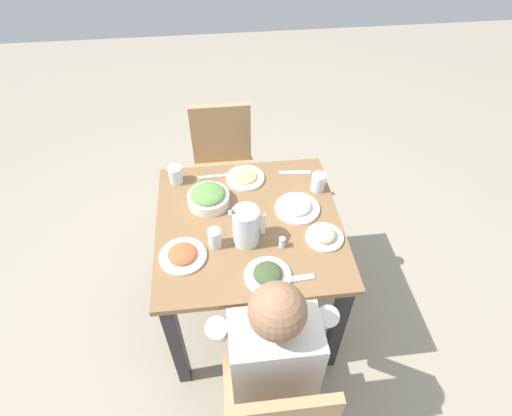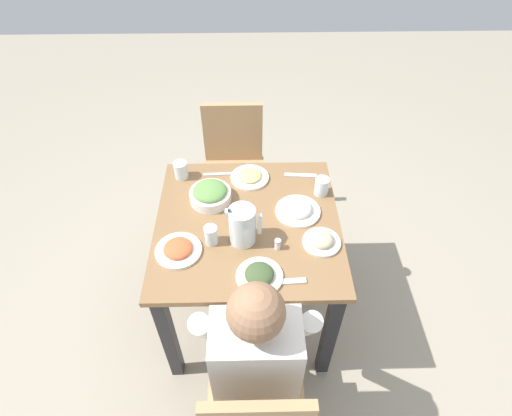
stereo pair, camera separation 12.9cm
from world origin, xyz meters
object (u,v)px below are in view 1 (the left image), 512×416
at_px(water_pitcher, 246,226).
at_px(plate_beans, 325,236).
at_px(plate_dolmas, 268,274).
at_px(plate_fries, 245,177).
at_px(salt_shaker, 282,242).
at_px(water_glass_far_left, 176,175).
at_px(chair_near, 276,414).
at_px(water_glass_near_left, 215,238).
at_px(water_glass_by_pitcher, 318,182).
at_px(chair_far, 223,164).
at_px(plate_rice_curry, 183,255).
at_px(diner_near, 270,347).
at_px(dining_table, 249,240).
at_px(salad_bowl, 208,197).
at_px(plate_yoghurt, 297,207).

relative_size(water_pitcher, plate_beans, 1.10).
height_order(water_pitcher, plate_dolmas, water_pitcher).
bearing_deg(plate_fries, salt_shaker, -75.80).
bearing_deg(salt_shaker, water_pitcher, 160.96).
relative_size(water_glass_far_left, salt_shaker, 1.70).
xyz_separation_m(chair_near, water_glass_near_left, (-0.19, 0.65, 0.32)).
bearing_deg(water_glass_by_pitcher, chair_far, 128.41).
xyz_separation_m(water_pitcher, plate_rice_curry, (-0.29, -0.06, -0.08)).
bearing_deg(water_pitcher, chair_near, -85.83).
relative_size(chair_near, water_glass_near_left, 9.09).
height_order(chair_near, diner_near, diner_near).
relative_size(diner_near, plate_beans, 6.67).
height_order(chair_far, water_pitcher, water_pitcher).
bearing_deg(water_glass_by_pitcher, diner_near, -114.42).
bearing_deg(dining_table, chair_near, -88.04).
relative_size(dining_table, water_glass_by_pitcher, 9.36).
distance_m(chair_far, salad_bowl, 0.71).
distance_m(dining_table, salt_shaker, 0.26).
bearing_deg(water_glass_near_left, plate_rice_curry, -159.66).
bearing_deg(salt_shaker, chair_near, -99.83).
relative_size(salad_bowl, water_glass_by_pitcher, 2.20).
xyz_separation_m(diner_near, salad_bowl, (-0.21, 0.72, 0.17)).
height_order(dining_table, chair_far, chair_far).
bearing_deg(water_glass_far_left, salad_bowl, -47.86).
xyz_separation_m(plate_yoghurt, salt_shaker, (-0.11, -0.22, 0.01)).
distance_m(chair_near, salad_bowl, 1.00).
xyz_separation_m(dining_table, plate_dolmas, (0.05, -0.32, 0.15)).
distance_m(chair_far, plate_beans, 1.05).
bearing_deg(plate_rice_curry, plate_dolmas, -22.26).
relative_size(dining_table, plate_fries, 4.36).
bearing_deg(diner_near, water_pitcher, 96.00).
bearing_deg(water_pitcher, dining_table, 78.78).
bearing_deg(plate_yoghurt, salad_bowl, 167.65).
distance_m(chair_far, diner_near, 1.36).
relative_size(dining_table, plate_dolmas, 4.41).
height_order(salad_bowl, salt_shaker, salad_bowl).
xyz_separation_m(salad_bowl, plate_beans, (0.52, -0.29, -0.02)).
xyz_separation_m(dining_table, plate_yoghurt, (0.24, 0.06, 0.15)).
bearing_deg(diner_near, plate_yoghurt, 70.98).
height_order(chair_far, plate_rice_curry, chair_far).
relative_size(dining_table, salad_bowl, 4.26).
height_order(plate_fries, plate_dolmas, plate_dolmas).
relative_size(water_glass_near_left, water_glass_by_pitcher, 1.01).
bearing_deg(chair_far, salt_shaker, -76.59).
height_order(dining_table, diner_near, diner_near).
bearing_deg(plate_rice_curry, salt_shaker, 1.48).
height_order(water_glass_far_left, water_glass_by_pitcher, water_glass_by_pitcher).
bearing_deg(salad_bowl, chair_far, 81.67).
relative_size(plate_beans, water_glass_by_pitcher, 1.84).
height_order(diner_near, plate_yoghurt, diner_near).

